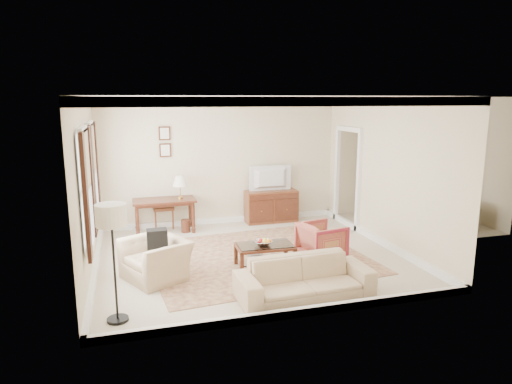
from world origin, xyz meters
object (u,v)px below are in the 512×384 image
writing_desk (164,204)px  sideboard (271,206)px  club_armchair (156,253)px  coffee_table (265,250)px  sofa (305,272)px  tv (272,171)px  striped_armchair (322,239)px

writing_desk → sideboard: 2.51m
club_armchair → coffee_table: bearing=63.1°
club_armchair → sofa: size_ratio=0.50×
tv → coffee_table: 3.13m
club_armchair → writing_desk: bearing=145.4°
sideboard → striped_armchair: 2.70m
sideboard → club_armchair: size_ratio=1.22×
writing_desk → coffee_table: writing_desk is taller
striped_armchair → sofa: sofa is taller
writing_desk → club_armchair: 2.68m
writing_desk → striped_armchair: size_ratio=1.81×
sideboard → tv: tv is taller
sideboard → coffee_table: size_ratio=1.22×
striped_armchair → tv: bearing=-9.0°
writing_desk → striped_armchair: (2.58, -2.53, -0.25)m
coffee_table → sofa: (0.20, -1.32, 0.08)m
club_armchair → tv: bearing=107.7°
writing_desk → tv: tv is taller
tv → sideboard: bearing=-90.0°
writing_desk → coffee_table: size_ratio=1.33×
sofa → writing_desk: bearing=110.2°
coffee_table → striped_armchair: bearing=6.5°
sofa → sideboard: bearing=76.2°
writing_desk → striped_armchair: bearing=-44.4°
striped_armchair → sofa: (-0.92, -1.44, 0.02)m
tv → coffee_table: bearing=69.9°
tv → striped_armchair: (0.09, -2.68, -0.86)m
sideboard → tv: size_ratio=1.27×
coffee_table → tv: bearing=69.9°
sideboard → club_armchair: (-2.86, -2.82, 0.06)m
sofa → tv: bearing=76.1°
tv → coffee_table: size_ratio=0.96×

